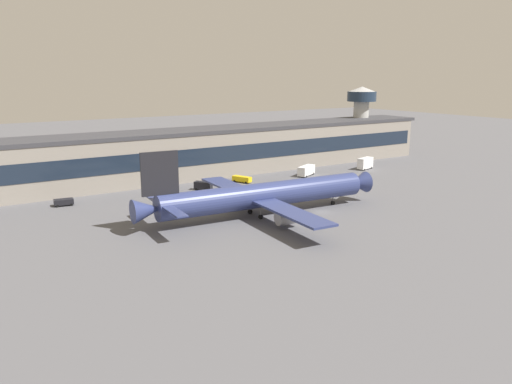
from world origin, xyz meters
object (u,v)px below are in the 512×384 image
at_px(airliner, 262,195).
at_px(control_tower, 361,112).
at_px(fuel_truck, 306,170).
at_px(catering_truck, 365,163).
at_px(pushback_tractor, 63,202).
at_px(crew_van, 203,185).
at_px(baggage_tug, 156,191).
at_px(belt_loader, 242,179).

relative_size(airliner, control_tower, 2.25).
height_order(control_tower, fuel_truck, control_tower).
distance_m(catering_truck, pushback_tractor, 104.22).
bearing_deg(crew_van, airliner, -91.66).
height_order(baggage_tug, fuel_truck, fuel_truck).
distance_m(airliner, belt_loader, 39.67).
relative_size(control_tower, fuel_truck, 3.26).
relative_size(airliner, crew_van, 11.85).
relative_size(crew_van, catering_truck, 0.71).
distance_m(belt_loader, baggage_tug, 29.16).
relative_size(crew_van, pushback_tractor, 1.07).
bearing_deg(pushback_tractor, belt_loader, -0.36).
xyz_separation_m(catering_truck, baggage_tug, (-78.81, 3.99, -1.21)).
xyz_separation_m(belt_loader, fuel_truck, (24.25, -2.51, 0.73)).
relative_size(belt_loader, catering_truck, 0.87).
xyz_separation_m(belt_loader, baggage_tug, (-29.15, -0.71, -0.07)).
bearing_deg(pushback_tractor, catering_truck, -2.77).
relative_size(control_tower, belt_loader, 4.28).
relative_size(crew_van, baggage_tug, 1.33).
bearing_deg(control_tower, pushback_tractor, -170.81).
height_order(airliner, belt_loader, airliner).
relative_size(belt_loader, fuel_truck, 0.76).
bearing_deg(airliner, belt_loader, 65.54).
relative_size(control_tower, catering_truck, 3.74).
xyz_separation_m(control_tower, fuel_truck, (-47.24, -23.23, -16.10)).
relative_size(catering_truck, pushback_tractor, 1.50).
bearing_deg(belt_loader, airliner, -114.46).
relative_size(pushback_tractor, baggage_tug, 1.25).
height_order(crew_van, fuel_truck, fuel_truck).
bearing_deg(control_tower, fuel_truck, -153.82).
distance_m(baggage_tug, fuel_truck, 53.43).
bearing_deg(baggage_tug, crew_van, -10.11).
bearing_deg(pushback_tractor, fuel_truck, -2.08).
xyz_separation_m(control_tower, pushback_tractor, (-125.93, -20.38, -16.94)).
height_order(belt_loader, baggage_tug, belt_loader).
height_order(crew_van, catering_truck, catering_truck).
bearing_deg(catering_truck, crew_van, 178.65).
xyz_separation_m(crew_van, belt_loader, (15.40, 3.16, -0.31)).
height_order(catering_truck, fuel_truck, catering_truck).
bearing_deg(catering_truck, airliner, -154.67).
bearing_deg(baggage_tug, control_tower, 12.02).
xyz_separation_m(catering_truck, fuel_truck, (-25.41, 2.19, -0.41)).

